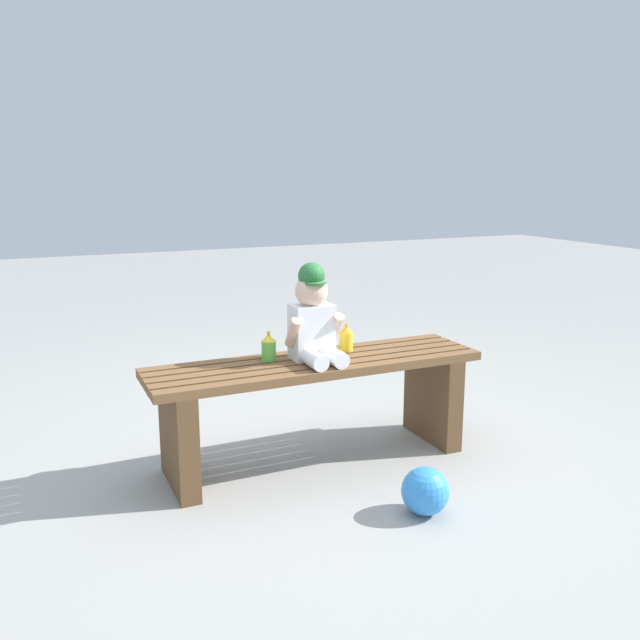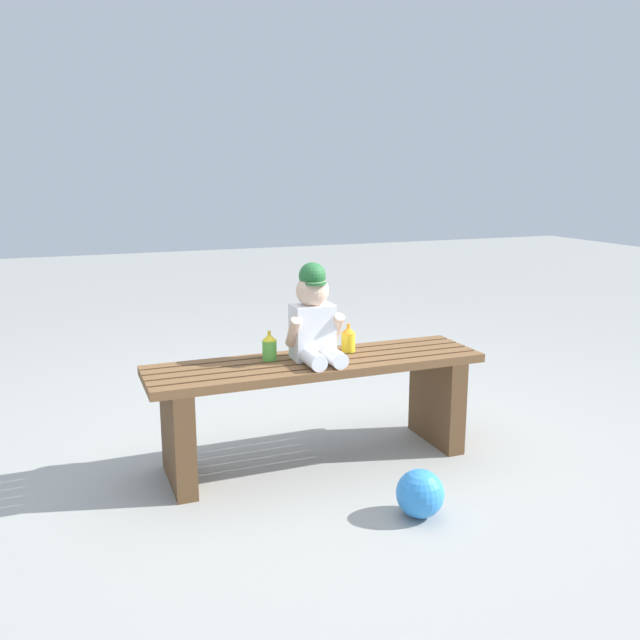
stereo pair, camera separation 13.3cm
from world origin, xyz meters
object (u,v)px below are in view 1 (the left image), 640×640
(park_bench, at_px, (316,395))
(sippy_cup_right, at_px, (346,338))
(sippy_cup_left, at_px, (269,347))
(child_figure, at_px, (313,318))
(toy_ball, at_px, (425,491))

(park_bench, distance_m, sippy_cup_right, 0.28)
(park_bench, relative_size, sippy_cup_right, 11.38)
(sippy_cup_left, bearing_deg, park_bench, -20.93)
(park_bench, distance_m, child_figure, 0.33)
(park_bench, distance_m, toy_ball, 0.64)
(sippy_cup_right, relative_size, toy_ball, 0.71)
(sippy_cup_left, bearing_deg, sippy_cup_right, 0.00)
(child_figure, bearing_deg, sippy_cup_right, 19.10)
(sippy_cup_right, bearing_deg, sippy_cup_left, 180.00)
(park_bench, relative_size, child_figure, 3.49)
(child_figure, relative_size, toy_ball, 2.32)
(park_bench, height_order, toy_ball, park_bench)
(child_figure, bearing_deg, sippy_cup_left, 159.98)
(park_bench, xyz_separation_m, sippy_cup_right, (0.17, 0.07, 0.21))
(park_bench, height_order, sippy_cup_right, sippy_cup_right)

